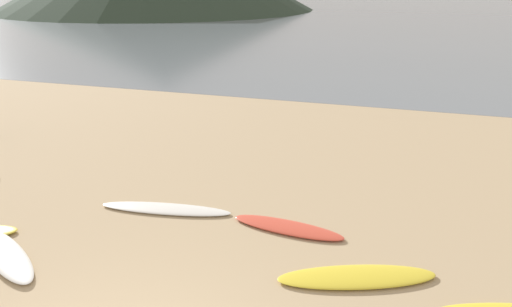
{
  "coord_description": "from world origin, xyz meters",
  "views": [
    {
      "loc": [
        2.56,
        -2.42,
        4.08
      ],
      "look_at": [
        -0.07,
        6.25,
        0.6
      ],
      "focal_mm": 32.55,
      "sensor_mm": 36.0,
      "label": 1
    }
  ],
  "objects_px": {
    "surfboard_6": "(357,277)",
    "surfboard_4": "(166,209)",
    "surfboard_5": "(288,227)",
    "surfboard_3": "(6,255)"
  },
  "relations": [
    {
      "from": "surfboard_5",
      "to": "surfboard_6",
      "type": "distance_m",
      "value": 1.67
    },
    {
      "from": "surfboard_5",
      "to": "surfboard_3",
      "type": "bearing_deg",
      "value": -146.37
    },
    {
      "from": "surfboard_4",
      "to": "surfboard_5",
      "type": "bearing_deg",
      "value": -8.49
    },
    {
      "from": "surfboard_5",
      "to": "surfboard_6",
      "type": "xyz_separation_m",
      "value": [
        1.27,
        -1.08,
        0.0
      ]
    },
    {
      "from": "surfboard_5",
      "to": "surfboard_6",
      "type": "relative_size",
      "value": 0.85
    },
    {
      "from": "surfboard_4",
      "to": "surfboard_5",
      "type": "relative_size",
      "value": 1.26
    },
    {
      "from": "surfboard_3",
      "to": "surfboard_4",
      "type": "bearing_deg",
      "value": 81.66
    },
    {
      "from": "surfboard_3",
      "to": "surfboard_4",
      "type": "distance_m",
      "value": 2.68
    },
    {
      "from": "surfboard_3",
      "to": "surfboard_6",
      "type": "height_order",
      "value": "surfboard_3"
    },
    {
      "from": "surfboard_6",
      "to": "surfboard_4",
      "type": "bearing_deg",
      "value": 142.97
    }
  ]
}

